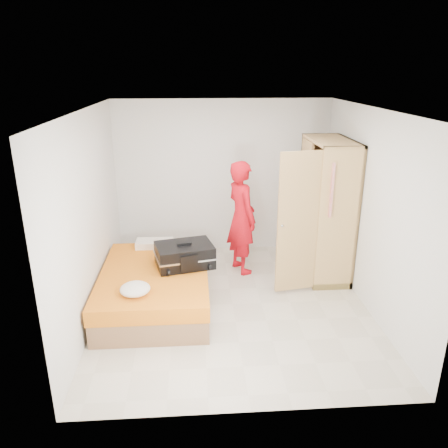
{
  "coord_description": "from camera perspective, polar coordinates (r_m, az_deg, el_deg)",
  "views": [
    {
      "loc": [
        -0.49,
        -5.25,
        3.07
      ],
      "look_at": [
        -0.08,
        0.49,
        1.0
      ],
      "focal_mm": 35.0,
      "sensor_mm": 36.0,
      "label": 1
    }
  ],
  "objects": [
    {
      "name": "wardrobe",
      "position": [
        6.73,
        12.92,
        1.35
      ],
      "size": [
        1.16,
        1.28,
        2.1
      ],
      "color": "#E6BB70",
      "rests_on": "ground"
    },
    {
      "name": "person",
      "position": [
        6.74,
        2.3,
        0.86
      ],
      "size": [
        0.64,
        0.76,
        1.77
      ],
      "primitive_type": "imported",
      "rotation": [
        0.0,
        0.0,
        1.96
      ],
      "color": "red",
      "rests_on": "ground"
    },
    {
      "name": "suitcase",
      "position": [
        6.0,
        -5.17,
        -4.07
      ],
      "size": [
        0.88,
        0.72,
        0.33
      ],
      "rotation": [
        0.0,
        0.0,
        0.23
      ],
      "color": "black",
      "rests_on": "bed"
    },
    {
      "name": "pillow",
      "position": [
        6.71,
        -9.04,
        -2.53
      ],
      "size": [
        0.56,
        0.3,
        0.1
      ],
      "primitive_type": "cube",
      "rotation": [
        0.0,
        0.0,
        -0.03
      ],
      "color": "silver",
      "rests_on": "bed"
    },
    {
      "name": "room",
      "position": [
        5.56,
        1.2,
        1.23
      ],
      "size": [
        4.0,
        4.02,
        2.6
      ],
      "color": "beige",
      "rests_on": "ground"
    },
    {
      "name": "round_cushion",
      "position": [
        5.38,
        -11.54,
        -8.32
      ],
      "size": [
        0.36,
        0.36,
        0.14
      ],
      "primitive_type": "ellipsoid",
      "color": "silver",
      "rests_on": "bed"
    },
    {
      "name": "bed",
      "position": [
        6.06,
        -8.99,
        -8.19
      ],
      "size": [
        1.42,
        2.02,
        0.5
      ],
      "color": "brown",
      "rests_on": "ground"
    }
  ]
}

